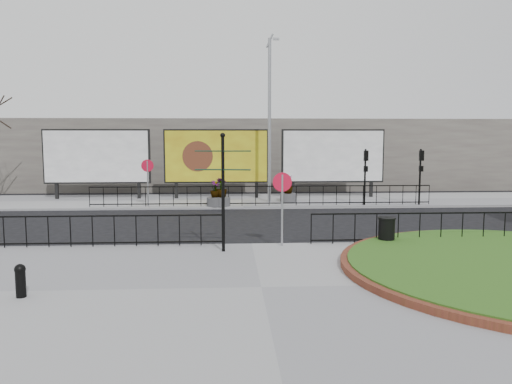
{
  "coord_description": "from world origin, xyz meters",
  "views": [
    {
      "loc": [
        -0.78,
        -16.79,
        3.76
      ],
      "look_at": [
        0.21,
        1.15,
        1.77
      ],
      "focal_mm": 35.0,
      "sensor_mm": 36.0,
      "label": 1
    }
  ],
  "objects": [
    {
      "name": "pavement_far",
      "position": [
        0.0,
        12.0,
        0.06
      ],
      "size": [
        44.0,
        6.0,
        0.12
      ],
      "primitive_type": "cube",
      "color": "gray",
      "rests_on": "ground"
    },
    {
      "name": "railing_far",
      "position": [
        1.0,
        9.3,
        0.67
      ],
      "size": [
        18.0,
        0.1,
        1.1
      ],
      "primitive_type": null,
      "color": "black",
      "rests_on": "pavement_far"
    },
    {
      "name": "railing_near_left",
      "position": [
        -6.0,
        -0.3,
        0.67
      ],
      "size": [
        10.0,
        0.1,
        1.1
      ],
      "primitive_type": null,
      "color": "black",
      "rests_on": "pavement_near"
    },
    {
      "name": "signal_pole_b",
      "position": [
        9.5,
        9.34,
        2.1
      ],
      "size": [
        0.22,
        0.26,
        3.0
      ],
      "color": "black",
      "rests_on": "pavement_far"
    },
    {
      "name": "lamp_post",
      "position": [
        1.51,
        11.0,
        4.83
      ],
      "size": [
        0.74,
        0.18,
        9.23
      ],
      "color": "gray",
      "rests_on": "pavement_far"
    },
    {
      "name": "signal_pole_a",
      "position": [
        6.5,
        9.34,
        2.1
      ],
      "size": [
        0.22,
        0.26,
        3.0
      ],
      "color": "black",
      "rests_on": "pavement_far"
    },
    {
      "name": "ground",
      "position": [
        0.0,
        0.0,
        0.0
      ],
      "size": [
        90.0,
        90.0,
        0.0
      ],
      "primitive_type": "plane",
      "color": "black",
      "rests_on": "ground"
    },
    {
      "name": "billboard_left",
      "position": [
        -8.5,
        12.97,
        2.6
      ],
      "size": [
        6.2,
        0.31,
        4.1
      ],
      "color": "black",
      "rests_on": "pavement_far"
    },
    {
      "name": "bollard",
      "position": [
        -5.53,
        -5.46,
        0.54
      ],
      "size": [
        0.25,
        0.25,
        0.77
      ],
      "color": "black",
      "rests_on": "pavement_near"
    },
    {
      "name": "planter_a",
      "position": [
        -1.5,
        9.4,
        0.61
      ],
      "size": [
        0.89,
        0.89,
        1.35
      ],
      "color": "#4C4C4F",
      "rests_on": "pavement_far"
    },
    {
      "name": "litter_bin",
      "position": [
        4.5,
        -0.6,
        0.61
      ],
      "size": [
        0.58,
        0.58,
        0.96
      ],
      "color": "black",
      "rests_on": "pavement_near"
    },
    {
      "name": "planter_c",
      "position": [
        2.56,
        11.0,
        0.7
      ],
      "size": [
        0.9,
        0.9,
        1.48
      ],
      "color": "#4C4C4F",
      "rests_on": "pavement_far"
    },
    {
      "name": "planter_b",
      "position": [
        -1.15,
        9.4,
        0.72
      ],
      "size": [
        0.91,
        0.91,
        1.51
      ],
      "color": "#4C4C4F",
      "rests_on": "pavement_far"
    },
    {
      "name": "fingerpost_sign",
      "position": [
        -0.96,
        -1.11,
        2.4
      ],
      "size": [
        1.77,
        0.46,
        3.77
      ],
      "rotation": [
        0.0,
        0.0,
        -0.17
      ],
      "color": "black",
      "rests_on": "pavement_near"
    },
    {
      "name": "billboard_mid",
      "position": [
        -1.5,
        12.97,
        2.6
      ],
      "size": [
        6.2,
        0.31,
        4.1
      ],
      "color": "black",
      "rests_on": "pavement_far"
    },
    {
      "name": "pavement_near",
      "position": [
        0.0,
        -5.0,
        0.06
      ],
      "size": [
        30.0,
        10.0,
        0.12
      ],
      "primitive_type": "cube",
      "color": "gray",
      "rests_on": "ground"
    },
    {
      "name": "building_backdrop",
      "position": [
        0.0,
        22.0,
        2.5
      ],
      "size": [
        40.0,
        10.0,
        5.0
      ],
      "primitive_type": "cube",
      "color": "slate",
      "rests_on": "ground"
    },
    {
      "name": "billboard_right",
      "position": [
        5.5,
        12.97,
        2.6
      ],
      "size": [
        6.2,
        0.31,
        4.1
      ],
      "color": "black",
      "rests_on": "pavement_far"
    },
    {
      "name": "speed_sign_near",
      "position": [
        1.0,
        -0.4,
        1.92
      ],
      "size": [
        0.64,
        0.07,
        2.47
      ],
      "color": "gray",
      "rests_on": "pavement_near"
    },
    {
      "name": "speed_sign_far",
      "position": [
        -5.0,
        9.4,
        1.92
      ],
      "size": [
        0.64,
        0.07,
        2.47
      ],
      "color": "gray",
      "rests_on": "pavement_far"
    },
    {
      "name": "railing_near_right",
      "position": [
        6.5,
        -0.3,
        0.67
      ],
      "size": [
        9.0,
        0.1,
        1.1
      ],
      "primitive_type": null,
      "color": "black",
      "rests_on": "pavement_near"
    }
  ]
}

